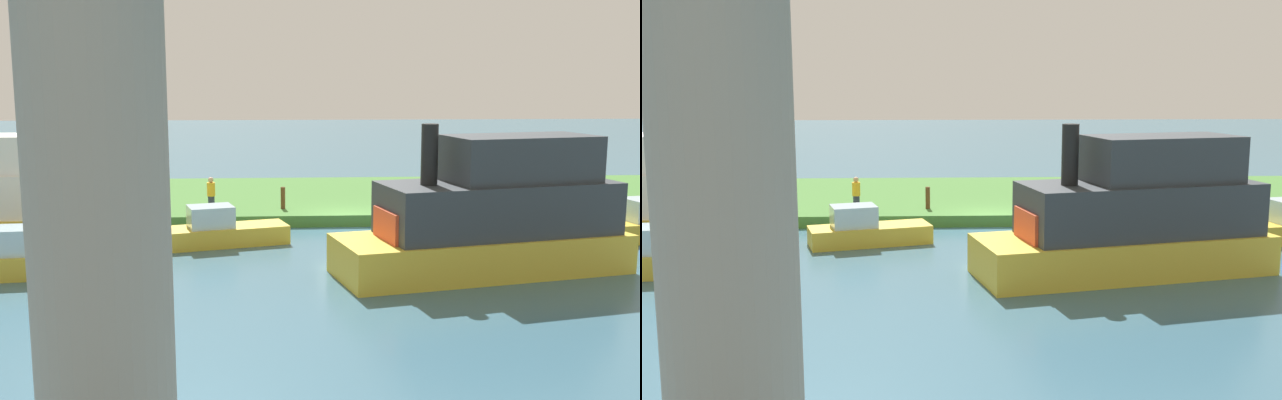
# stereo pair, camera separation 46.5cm
# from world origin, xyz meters

# --- Properties ---
(ground_plane) EXTENTS (160.00, 160.00, 0.00)m
(ground_plane) POSITION_xyz_m (0.00, 0.00, 0.00)
(ground_plane) COLOR #386075
(grassy_bank) EXTENTS (80.00, 12.00, 0.50)m
(grassy_bank) POSITION_xyz_m (0.00, -6.00, 0.25)
(grassy_bank) COLOR #427533
(grassy_bank) RESTS_ON ground
(bridge_pylon) EXTENTS (2.22, 2.22, 10.37)m
(bridge_pylon) POSITION_xyz_m (5.72, 18.83, 5.19)
(bridge_pylon) COLOR #9E998E
(bridge_pylon) RESTS_ON ground
(person_on_bank) EXTENTS (0.47, 0.47, 1.39)m
(person_on_bank) POSITION_xyz_m (5.86, -2.07, 1.20)
(person_on_bank) COLOR #2D334C
(person_on_bank) RESTS_ON grassy_bank
(mooring_post) EXTENTS (0.20, 0.20, 0.96)m
(mooring_post) POSITION_xyz_m (2.70, -1.79, 0.98)
(mooring_post) COLOR brown
(mooring_post) RESTS_ON grassy_bank
(skiff_small) EXTENTS (9.90, 5.17, 4.82)m
(skiff_small) POSITION_xyz_m (-3.92, 7.46, 1.79)
(skiff_small) COLOR gold
(skiff_small) RESTS_ON ground
(riverboat_paddlewheel) EXTENTS (8.90, 3.00, 4.54)m
(riverboat_paddlewheel) POSITION_xyz_m (13.05, 2.77, 1.68)
(riverboat_paddlewheel) COLOR gold
(riverboat_paddlewheel) RESTS_ON ground
(motorboat_white) EXTENTS (4.79, 2.79, 1.51)m
(motorboat_white) POSITION_xyz_m (4.99, 3.00, 0.54)
(motorboat_white) COLOR gold
(motorboat_white) RESTS_ON ground
(motorboat_red) EXTENTS (4.84, 2.13, 1.57)m
(motorboat_red) POSITION_xyz_m (10.79, 7.07, 0.56)
(motorboat_red) COLOR gold
(motorboat_red) RESTS_ON ground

